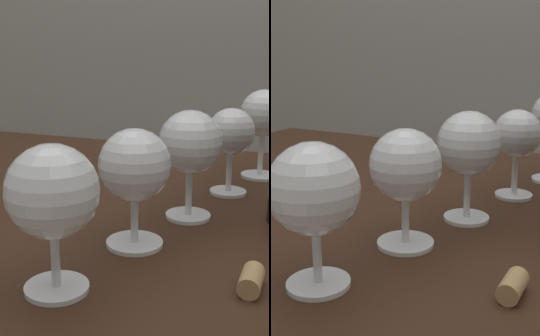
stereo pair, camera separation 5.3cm
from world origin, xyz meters
The scene contains 6 objects.
dining_table centered at (0.00, 0.00, 0.65)m, with size 1.43×0.79×0.74m.
wine_glass_port centered at (-0.10, -0.28, 0.84)m, with size 0.09×0.09×0.15m.
wine_glass_amber centered at (-0.07, -0.16, 0.83)m, with size 0.08×0.08×0.14m.
wine_glass_white centered at (-0.03, -0.05, 0.84)m, with size 0.08×0.08×0.15m.
wine_glass_merlot centered at (0.00, 0.08, 0.83)m, with size 0.07×0.07×0.14m.
cork centered at (0.08, -0.22, 0.75)m, with size 0.02×0.02×0.04m, color tan.
Camera 2 is at (0.17, -0.62, 0.97)m, focal length 50.20 mm.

